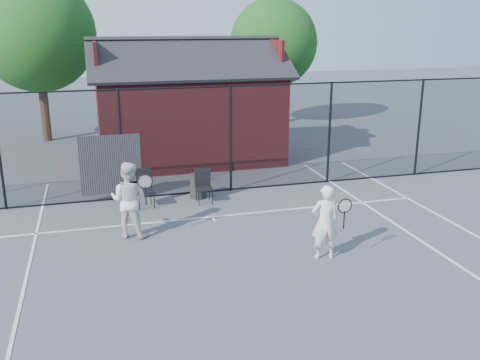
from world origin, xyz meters
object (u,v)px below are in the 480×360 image
object	(u,v)px
player_back	(129,200)
waste_bin	(198,186)
chair_left	(145,189)
clubhouse	(187,113)
chair_right	(204,187)
player_front	(325,222)

from	to	relation	value
player_back	waste_bin	xyz separation A→B (m)	(2.01, 2.30, -0.53)
chair_left	waste_bin	world-z (taller)	chair_left
clubhouse	player_back	world-z (taller)	clubhouse
clubhouse	waste_bin	bearing A→B (deg)	-96.83
chair_left	chair_right	distance (m)	1.55
chair_left	clubhouse	bearing A→B (deg)	60.89
chair_left	player_back	bearing A→B (deg)	-111.79
player_back	waste_bin	bearing A→B (deg)	48.85
clubhouse	chair_right	distance (m)	5.06
clubhouse	chair_right	xyz separation A→B (m)	(-0.47, -4.90, -1.16)
player_front	chair_left	size ratio (longest dim) A/B	1.59
clubhouse	player_front	world-z (taller)	clubhouse
chair_left	chair_right	bearing A→B (deg)	-9.45
waste_bin	clubhouse	bearing A→B (deg)	83.17
clubhouse	player_front	bearing A→B (deg)	-82.49
chair_left	waste_bin	bearing A→B (deg)	9.25
chair_left	waste_bin	xyz separation A→B (m)	(1.49, 0.42, -0.16)
chair_right	waste_bin	distance (m)	0.52
clubhouse	waste_bin	distance (m)	4.61
chair_right	chair_left	bearing A→B (deg)	177.26
clubhouse	chair_left	distance (m)	5.34
player_back	chair_right	size ratio (longest dim) A/B	1.94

